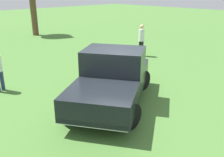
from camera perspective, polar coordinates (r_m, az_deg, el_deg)
The scene contains 4 objects.
ground_plane at distance 8.32m, azimuth 1.34°, elevation -6.18°, with size 80.00×80.00×0.00m, color #477533.
pickup_truck at distance 8.19m, azimuth 0.18°, elevation 0.49°, with size 4.83×4.06×1.81m.
person_visitor at distance 14.25m, azimuth 6.69°, elevation 9.01°, with size 0.39×0.39×1.76m.
traffic_cone at distance 12.34m, azimuth -5.98°, elevation 3.88°, with size 0.32×0.32×0.55m, color orange.
Camera 1 is at (5.35, 5.22, 3.65)m, focal length 40.30 mm.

